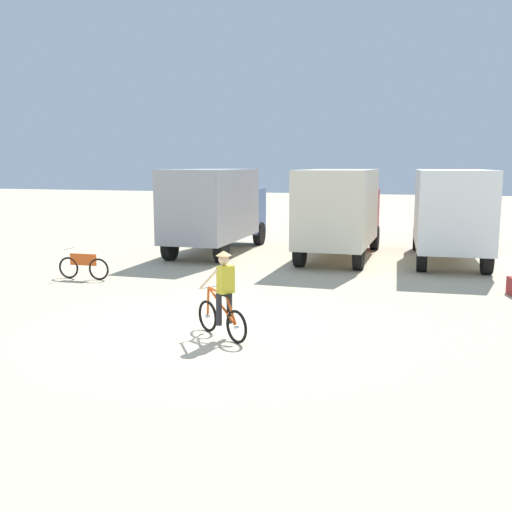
% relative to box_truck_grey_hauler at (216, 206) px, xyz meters
% --- Properties ---
extents(ground_plane, '(120.00, 120.00, 0.00)m').
position_rel_box_truck_grey_hauler_xyz_m(ground_plane, '(3.63, -10.43, -1.87)').
color(ground_plane, beige).
extents(box_truck_grey_hauler, '(2.48, 6.79, 3.35)m').
position_rel_box_truck_grey_hauler_xyz_m(box_truck_grey_hauler, '(0.00, 0.00, 0.00)').
color(box_truck_grey_hauler, '#9E9EA3').
rests_on(box_truck_grey_hauler, ground).
extents(box_truck_cream_rv, '(2.42, 6.76, 3.35)m').
position_rel_box_truck_grey_hauler_xyz_m(box_truck_cream_rv, '(4.99, 0.02, 0.00)').
color(box_truck_cream_rv, beige).
rests_on(box_truck_cream_rv, ground).
extents(box_truck_avon_van, '(2.78, 6.88, 3.35)m').
position_rel_box_truck_grey_hauler_xyz_m(box_truck_avon_van, '(8.92, 0.40, 0.00)').
color(box_truck_avon_van, white).
rests_on(box_truck_avon_van, ground).
extents(cyclist_orange_shirt, '(1.45, 1.04, 1.82)m').
position_rel_box_truck_grey_hauler_xyz_m(cyclist_orange_shirt, '(4.35, -10.95, -1.03)').
color(cyclist_orange_shirt, black).
rests_on(cyclist_orange_shirt, ground).
extents(bicycle_spare, '(1.73, 0.50, 0.97)m').
position_rel_box_truck_grey_hauler_xyz_m(bicycle_spare, '(-1.96, -6.42, -1.48)').
color(bicycle_spare, black).
rests_on(bicycle_spare, ground).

